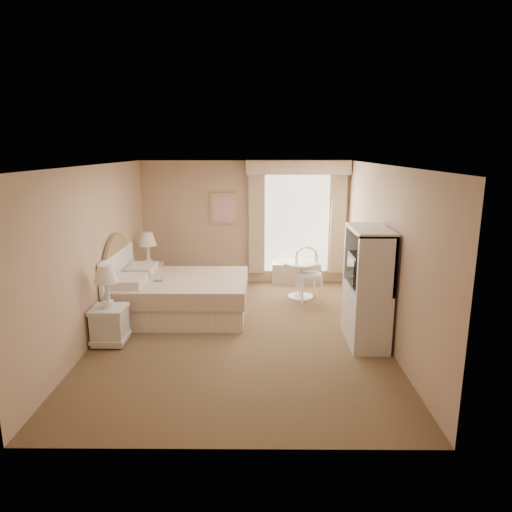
{
  "coord_description": "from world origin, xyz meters",
  "views": [
    {
      "loc": [
        0.28,
        -6.46,
        2.72
      ],
      "look_at": [
        0.23,
        0.3,
        1.13
      ],
      "focal_mm": 32.0,
      "sensor_mm": 36.0,
      "label": 1
    }
  ],
  "objects_px": {
    "cafe_chair": "(308,269)",
    "armoire": "(367,296)",
    "round_table": "(301,274)",
    "nightstand_far": "(149,270)",
    "bed": "(175,294)",
    "nightstand_near": "(109,315)"
  },
  "relations": [
    {
      "from": "cafe_chair",
      "to": "armoire",
      "type": "height_order",
      "value": "armoire"
    },
    {
      "from": "round_table",
      "to": "armoire",
      "type": "bearing_deg",
      "value": -69.61
    },
    {
      "from": "nightstand_far",
      "to": "bed",
      "type": "bearing_deg",
      "value": -59.26
    },
    {
      "from": "nightstand_far",
      "to": "round_table",
      "type": "bearing_deg",
      "value": -5.37
    },
    {
      "from": "bed",
      "to": "armoire",
      "type": "height_order",
      "value": "armoire"
    },
    {
      "from": "round_table",
      "to": "armoire",
      "type": "relative_size",
      "value": 0.41
    },
    {
      "from": "nightstand_far",
      "to": "round_table",
      "type": "xyz_separation_m",
      "value": [
        2.9,
        -0.27,
        0.01
      ]
    },
    {
      "from": "bed",
      "to": "armoire",
      "type": "relative_size",
      "value": 1.29
    },
    {
      "from": "nightstand_far",
      "to": "cafe_chair",
      "type": "distance_m",
      "value": 3.04
    },
    {
      "from": "nightstand_near",
      "to": "nightstand_far",
      "type": "relative_size",
      "value": 0.98
    },
    {
      "from": "nightstand_near",
      "to": "cafe_chair",
      "type": "distance_m",
      "value": 3.65
    },
    {
      "from": "nightstand_far",
      "to": "cafe_chair",
      "type": "height_order",
      "value": "nightstand_far"
    },
    {
      "from": "armoire",
      "to": "bed",
      "type": "bearing_deg",
      "value": 159.75
    },
    {
      "from": "bed",
      "to": "armoire",
      "type": "xyz_separation_m",
      "value": [
        2.93,
        -1.08,
        0.34
      ]
    },
    {
      "from": "nightstand_near",
      "to": "round_table",
      "type": "height_order",
      "value": "nightstand_near"
    },
    {
      "from": "nightstand_far",
      "to": "armoire",
      "type": "xyz_separation_m",
      "value": [
        3.65,
        -2.29,
        0.25
      ]
    },
    {
      "from": "round_table",
      "to": "cafe_chair",
      "type": "bearing_deg",
      "value": -31.81
    },
    {
      "from": "nightstand_near",
      "to": "armoire",
      "type": "distance_m",
      "value": 3.66
    },
    {
      "from": "nightstand_near",
      "to": "bed",
      "type": "bearing_deg",
      "value": 58.59
    },
    {
      "from": "bed",
      "to": "round_table",
      "type": "bearing_deg",
      "value": 23.36
    },
    {
      "from": "nightstand_near",
      "to": "nightstand_far",
      "type": "xyz_separation_m",
      "value": [
        -0.0,
        2.4,
        0.01
      ]
    },
    {
      "from": "round_table",
      "to": "cafe_chair",
      "type": "distance_m",
      "value": 0.18
    }
  ]
}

